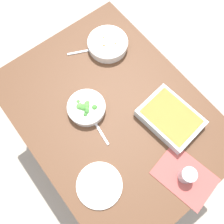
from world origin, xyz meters
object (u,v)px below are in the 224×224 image
(side_plate, at_px, (99,185))
(drink_cup, at_px, (187,175))
(broccoli_bowl, at_px, (86,108))
(baking_dish, at_px, (170,118))
(spoon_by_stew, at_px, (87,51))
(spoon_by_broccoli, at_px, (97,126))
(stew_bowl, at_px, (108,44))

(side_plate, bearing_deg, drink_cup, -122.23)
(broccoli_bowl, bearing_deg, baking_dish, -135.66)
(spoon_by_stew, distance_m, spoon_by_broccoli, 0.46)
(stew_bowl, bearing_deg, side_plate, 139.34)
(baking_dish, distance_m, drink_cup, 0.29)
(stew_bowl, relative_size, baking_dish, 0.72)
(baking_dish, relative_size, side_plate, 1.47)
(stew_bowl, xyz_separation_m, broccoli_bowl, (-0.24, 0.33, -0.00))
(drink_cup, xyz_separation_m, spoon_by_stew, (0.86, -0.05, -0.03))
(spoon_by_stew, bearing_deg, drink_cup, 176.99)
(broccoli_bowl, bearing_deg, stew_bowl, -53.47)
(broccoli_bowl, xyz_separation_m, spoon_by_broccoli, (-0.11, 0.01, -0.03))
(broccoli_bowl, xyz_separation_m, side_plate, (-0.35, 0.18, -0.02))
(baking_dish, height_order, spoon_by_broccoli, baking_dish)
(stew_bowl, bearing_deg, baking_dish, 177.49)
(baking_dish, relative_size, spoon_by_stew, 1.95)
(stew_bowl, xyz_separation_m, spoon_by_stew, (0.05, 0.11, -0.03))
(stew_bowl, height_order, drink_cup, drink_cup)
(broccoli_bowl, xyz_separation_m, baking_dish, (-0.31, -0.30, 0.00))
(side_plate, height_order, spoon_by_broccoli, side_plate)
(stew_bowl, relative_size, broccoli_bowl, 1.16)
(broccoli_bowl, bearing_deg, spoon_by_stew, -35.90)
(broccoli_bowl, distance_m, side_plate, 0.39)
(baking_dish, bearing_deg, broccoli_bowl, 44.34)
(stew_bowl, xyz_separation_m, drink_cup, (-0.81, 0.16, 0.01))
(stew_bowl, distance_m, side_plate, 0.78)
(broccoli_bowl, xyz_separation_m, spoon_by_stew, (0.30, -0.21, -0.03))
(broccoli_bowl, distance_m, drink_cup, 0.59)
(spoon_by_broccoli, bearing_deg, baking_dish, -122.80)
(drink_cup, bearing_deg, stew_bowl, -11.05)
(broccoli_bowl, bearing_deg, drink_cup, -163.41)
(baking_dish, bearing_deg, stew_bowl, -2.51)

